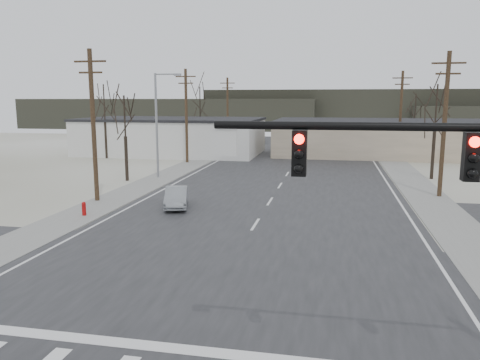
% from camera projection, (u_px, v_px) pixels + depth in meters
% --- Properties ---
extents(ground, '(140.00, 140.00, 0.00)m').
position_uv_depth(ground, '(221.00, 280.00, 17.80)').
color(ground, silver).
rests_on(ground, ground).
extents(main_road, '(18.00, 110.00, 0.05)m').
position_uv_depth(main_road, '(272.00, 199.00, 32.29)').
color(main_road, '#242527').
rests_on(main_road, ground).
extents(cross_road, '(90.00, 10.00, 0.04)m').
position_uv_depth(cross_road, '(221.00, 279.00, 17.79)').
color(cross_road, '#242527').
rests_on(cross_road, ground).
extents(sidewalk_left, '(3.00, 90.00, 0.06)m').
position_uv_depth(sidewalk_left, '(154.00, 181.00, 39.16)').
color(sidewalk_left, gray).
rests_on(sidewalk_left, ground).
extents(sidewalk_right, '(3.00, 90.00, 0.06)m').
position_uv_depth(sidewalk_right, '(421.00, 191.00, 35.09)').
color(sidewalk_right, gray).
rests_on(sidewalk_right, ground).
extents(fire_hydrant, '(0.24, 0.24, 0.87)m').
position_uv_depth(fire_hydrant, '(84.00, 209.00, 27.42)').
color(fire_hydrant, '#A50C0C').
rests_on(fire_hydrant, ground).
extents(building_left_far, '(22.30, 12.30, 4.50)m').
position_uv_depth(building_left_far, '(172.00, 136.00, 59.16)').
color(building_left_far, silver).
rests_on(building_left_far, ground).
extents(building_right_far, '(26.30, 14.30, 4.30)m').
position_uv_depth(building_right_far, '(382.00, 137.00, 58.04)').
color(building_right_far, '#C2AE94').
rests_on(building_right_far, ground).
extents(upole_left_b, '(2.20, 0.30, 10.00)m').
position_uv_depth(upole_left_b, '(93.00, 123.00, 30.73)').
color(upole_left_b, '#493722').
rests_on(upole_left_b, ground).
extents(upole_left_c, '(2.20, 0.30, 10.00)m').
position_uv_depth(upole_left_c, '(186.00, 114.00, 50.06)').
color(upole_left_c, '#493722').
rests_on(upole_left_c, ground).
extents(upole_left_d, '(2.20, 0.30, 10.00)m').
position_uv_depth(upole_left_d, '(228.00, 110.00, 69.39)').
color(upole_left_d, '#493722').
rests_on(upole_left_d, ground).
extents(upole_right_a, '(2.20, 0.30, 10.00)m').
position_uv_depth(upole_right_a, '(444.00, 122.00, 32.10)').
color(upole_right_a, '#493722').
rests_on(upole_right_a, ground).
extents(upole_right_b, '(2.20, 0.30, 10.00)m').
position_uv_depth(upole_right_b, '(401.00, 113.00, 53.37)').
color(upole_right_b, '#493722').
rests_on(upole_right_b, ground).
extents(streetlight_main, '(2.40, 0.25, 9.00)m').
position_uv_depth(streetlight_main, '(159.00, 119.00, 40.28)').
color(streetlight_main, gray).
rests_on(streetlight_main, ground).
extents(tree_left_near, '(3.30, 3.30, 7.35)m').
position_uv_depth(tree_left_near, '(125.00, 119.00, 38.75)').
color(tree_left_near, black).
rests_on(tree_left_near, ground).
extents(tree_right_mid, '(3.74, 3.74, 8.33)m').
position_uv_depth(tree_right_mid, '(436.00, 110.00, 39.52)').
color(tree_right_mid, black).
rests_on(tree_right_mid, ground).
extents(tree_left_far, '(3.96, 3.96, 8.82)m').
position_uv_depth(tree_left_far, '(200.00, 103.00, 63.89)').
color(tree_left_far, black).
rests_on(tree_left_far, ground).
extents(tree_right_far, '(3.52, 3.52, 7.84)m').
position_uv_depth(tree_right_far, '(415.00, 109.00, 64.23)').
color(tree_right_far, black).
rests_on(tree_right_far, ground).
extents(tree_left_mid, '(3.96, 3.96, 8.82)m').
position_uv_depth(tree_left_mid, '(104.00, 104.00, 53.83)').
color(tree_left_mid, black).
rests_on(tree_left_mid, ground).
extents(hill_left, '(70.00, 18.00, 7.00)m').
position_uv_depth(hill_left, '(169.00, 114.00, 112.87)').
color(hill_left, '#333026').
rests_on(hill_left, ground).
extents(hill_center, '(80.00, 18.00, 9.00)m').
position_uv_depth(hill_center, '(383.00, 110.00, 106.95)').
color(hill_center, '#333026').
rests_on(hill_center, ground).
extents(sedan_crossing, '(2.36, 4.10, 1.28)m').
position_uv_depth(sedan_crossing, '(176.00, 197.00, 29.59)').
color(sedan_crossing, gray).
rests_on(sedan_crossing, main_road).
extents(car_far_a, '(2.61, 4.92, 1.36)m').
position_uv_depth(car_far_a, '(355.00, 150.00, 56.51)').
color(car_far_a, black).
rests_on(car_far_a, main_road).
extents(car_far_b, '(2.51, 4.58, 1.48)m').
position_uv_depth(car_far_b, '(259.00, 138.00, 74.32)').
color(car_far_b, black).
rests_on(car_far_b, main_road).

